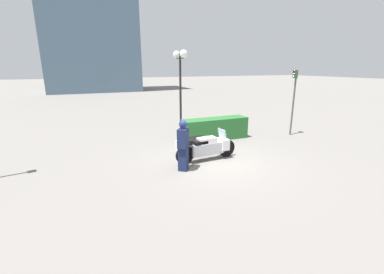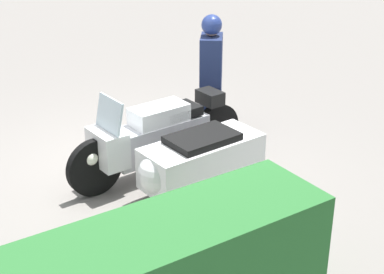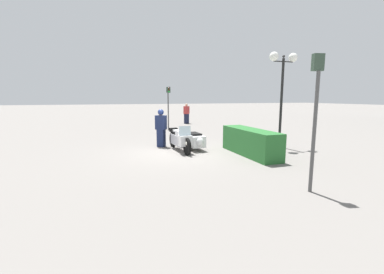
{
  "view_description": "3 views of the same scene",
  "coord_description": "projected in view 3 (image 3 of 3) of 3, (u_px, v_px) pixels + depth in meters",
  "views": [
    {
      "loc": [
        -4.5,
        -8.33,
        3.56
      ],
      "look_at": [
        -0.57,
        0.83,
        0.81
      ],
      "focal_mm": 24.0,
      "sensor_mm": 36.0,
      "label": 1
    },
    {
      "loc": [
        3.21,
        6.05,
        3.57
      ],
      "look_at": [
        0.21,
        1.56,
        1.13
      ],
      "focal_mm": 55.0,
      "sensor_mm": 36.0,
      "label": 2
    },
    {
      "loc": [
        10.59,
        -2.94,
        2.37
      ],
      "look_at": [
        0.56,
        0.49,
        0.72
      ],
      "focal_mm": 24.0,
      "sensor_mm": 36.0,
      "label": 3
    }
  ],
  "objects": [
    {
      "name": "ground_plane",
      "position": [
        177.0,
        152.0,
        11.21
      ],
      "size": [
        160.0,
        160.0,
        0.0
      ],
      "primitive_type": "plane",
      "color": "slate"
    },
    {
      "name": "police_motorcycle",
      "position": [
        188.0,
        140.0,
        11.53
      ],
      "size": [
        2.6,
        1.31,
        1.18
      ],
      "rotation": [
        0.0,
        0.0,
        0.06
      ],
      "color": "black",
      "rests_on": "ground"
    },
    {
      "name": "officer_rider",
      "position": [
        161.0,
        127.0,
        12.27
      ],
      "size": [
        0.54,
        0.57,
        1.81
      ],
      "rotation": [
        0.0,
        0.0,
        -0.67
      ],
      "color": "#192347",
      "rests_on": "ground"
    },
    {
      "name": "hedge_bush_curbside",
      "position": [
        250.0,
        142.0,
        10.6
      ],
      "size": [
        3.37,
        0.87,
        1.07
      ],
      "primitive_type": "cube",
      "color": "#28662D",
      "rests_on": "ground"
    },
    {
      "name": "twin_lamp_post",
      "position": [
        283.0,
        71.0,
        11.77
      ],
      "size": [
        0.41,
        1.45,
        4.39
      ],
      "color": "black",
      "rests_on": "ground"
    },
    {
      "name": "traffic_light_near",
      "position": [
        316.0,
        103.0,
        6.2
      ],
      "size": [
        0.22,
        0.29,
        3.39
      ],
      "rotation": [
        0.0,
        0.0,
        2.91
      ],
      "color": "#4C4C4C",
      "rests_on": "ground"
    },
    {
      "name": "traffic_light_far",
      "position": [
        168.0,
        102.0,
        18.21
      ],
      "size": [
        0.23,
        0.29,
        3.08
      ],
      "rotation": [
        0.0,
        0.0,
        0.29
      ],
      "color": "#4C4C4C",
      "rests_on": "ground"
    },
    {
      "name": "pedestrian_bystander",
      "position": [
        187.0,
        114.0,
        23.2
      ],
      "size": [
        0.55,
        0.59,
        1.8
      ],
      "rotation": [
        0.0,
        0.0,
        0.63
      ],
      "color": "#191E38",
      "rests_on": "ground"
    }
  ]
}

